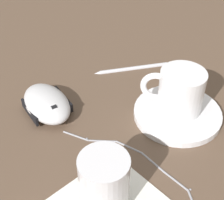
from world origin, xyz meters
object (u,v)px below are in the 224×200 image
Objects in this scene: drinking_glass at (104,181)px; computer_mouse at (47,103)px; saucer at (177,114)px; pen at (132,67)px; coffee_cup at (179,91)px.

computer_mouse is at bearing -1.72° from drinking_glass.
drinking_glass reaches higher than computer_mouse.
saucer reaches higher than pen.
drinking_glass is (-0.08, 0.19, 0.04)m from saucer.
coffee_cup is 1.16× the size of drinking_glass.
drinking_glass reaches higher than pen.
saucer is 1.29× the size of computer_mouse.
saucer is 1.63× the size of coffee_cup.
saucer is 1.00× the size of pen.
computer_mouse is at bearing 55.77° from saucer.
coffee_cup is 0.21m from drinking_glass.
coffee_cup is at bearing -122.14° from computer_mouse.
pen is (0.03, -0.19, -0.01)m from computer_mouse.
coffee_cup is 0.15m from pen.
saucer is at bearing -67.04° from drinking_glass.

